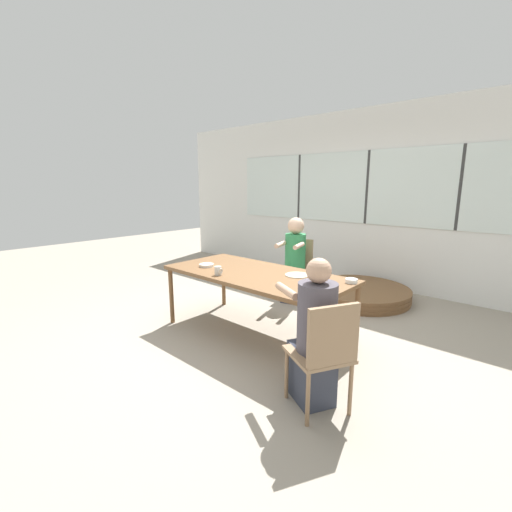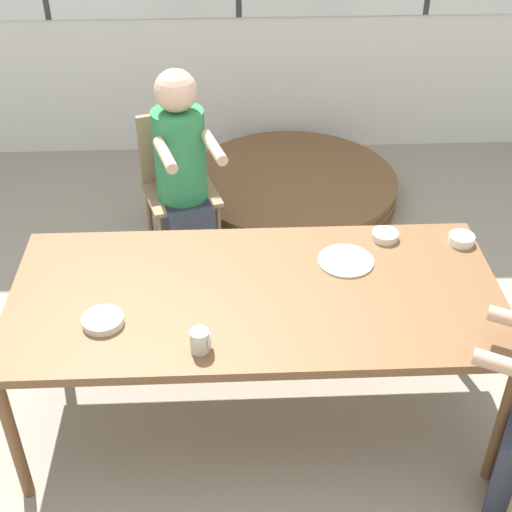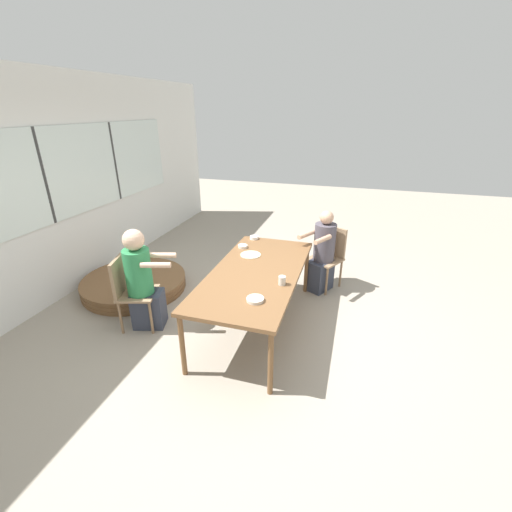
{
  "view_description": "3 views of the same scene",
  "coord_description": "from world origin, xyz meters",
  "px_view_note": "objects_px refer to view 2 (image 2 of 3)",
  "views": [
    {
      "loc": [
        2.35,
        -2.65,
        1.62
      ],
      "look_at": [
        0.0,
        0.0,
        0.88
      ],
      "focal_mm": 24.0,
      "sensor_mm": 36.0,
      "label": 1
    },
    {
      "loc": [
        -0.1,
        -2.3,
        2.54
      ],
      "look_at": [
        0.0,
        0.0,
        0.88
      ],
      "focal_mm": 50.0,
      "sensor_mm": 36.0,
      "label": 2
    },
    {
      "loc": [
        -3.23,
        -0.97,
        2.36
      ],
      "look_at": [
        0.0,
        0.0,
        0.88
      ],
      "focal_mm": 24.0,
      "sensor_mm": 36.0,
      "label": 3
    }
  ],
  "objects_px": {
    "chair_for_woman_green_shirt": "(176,174)",
    "bowl_cereal": "(385,236)",
    "coffee_mug": "(201,341)",
    "bowl_white_shallow": "(103,320)",
    "person_woman_green_shirt": "(183,179)",
    "bowl_fruit": "(461,239)",
    "folded_table_stack": "(292,189)"
  },
  "relations": [
    {
      "from": "chair_for_woman_green_shirt",
      "to": "bowl_cereal",
      "type": "distance_m",
      "value": 1.45
    },
    {
      "from": "coffee_mug",
      "to": "bowl_white_shallow",
      "type": "xyz_separation_m",
      "value": [
        -0.38,
        0.17,
        -0.03
      ]
    },
    {
      "from": "chair_for_woman_green_shirt",
      "to": "coffee_mug",
      "type": "distance_m",
      "value": 1.74
    },
    {
      "from": "person_woman_green_shirt",
      "to": "bowl_cereal",
      "type": "relative_size",
      "value": 9.86
    },
    {
      "from": "coffee_mug",
      "to": "bowl_fruit",
      "type": "height_order",
      "value": "coffee_mug"
    },
    {
      "from": "bowl_white_shallow",
      "to": "bowl_cereal",
      "type": "distance_m",
      "value": 1.32
    },
    {
      "from": "bowl_white_shallow",
      "to": "bowl_cereal",
      "type": "xyz_separation_m",
      "value": [
        1.21,
        0.53,
        0.0
      ]
    },
    {
      "from": "chair_for_woman_green_shirt",
      "to": "coffee_mug",
      "type": "xyz_separation_m",
      "value": [
        0.18,
        -1.71,
        0.25
      ]
    },
    {
      "from": "person_woman_green_shirt",
      "to": "folded_table_stack",
      "type": "xyz_separation_m",
      "value": [
        0.69,
        0.66,
        -0.46
      ]
    },
    {
      "from": "person_woman_green_shirt",
      "to": "coffee_mug",
      "type": "distance_m",
      "value": 1.58
    },
    {
      "from": "chair_for_woman_green_shirt",
      "to": "bowl_fruit",
      "type": "relative_size",
      "value": 7.4
    },
    {
      "from": "bowl_white_shallow",
      "to": "folded_table_stack",
      "type": "bearing_deg",
      "value": 65.46
    },
    {
      "from": "chair_for_woman_green_shirt",
      "to": "coffee_mug",
      "type": "relative_size",
      "value": 9.15
    },
    {
      "from": "chair_for_woman_green_shirt",
      "to": "bowl_cereal",
      "type": "height_order",
      "value": "chair_for_woman_green_shirt"
    },
    {
      "from": "person_woman_green_shirt",
      "to": "folded_table_stack",
      "type": "relative_size",
      "value": 0.84
    },
    {
      "from": "bowl_cereal",
      "to": "folded_table_stack",
      "type": "relative_size",
      "value": 0.09
    },
    {
      "from": "coffee_mug",
      "to": "bowl_fruit",
      "type": "xyz_separation_m",
      "value": [
        1.16,
        0.65,
        -0.03
      ]
    },
    {
      "from": "person_woman_green_shirt",
      "to": "chair_for_woman_green_shirt",
      "type": "bearing_deg",
      "value": -90.0
    },
    {
      "from": "coffee_mug",
      "to": "bowl_white_shallow",
      "type": "bearing_deg",
      "value": 156.49
    },
    {
      "from": "bowl_fruit",
      "to": "chair_for_woman_green_shirt",
      "type": "bearing_deg",
      "value": 141.79
    },
    {
      "from": "person_woman_green_shirt",
      "to": "bowl_white_shallow",
      "type": "relative_size",
      "value": 7.26
    },
    {
      "from": "bowl_cereal",
      "to": "folded_table_stack",
      "type": "bearing_deg",
      "value": 100.26
    },
    {
      "from": "bowl_white_shallow",
      "to": "bowl_fruit",
      "type": "xyz_separation_m",
      "value": [
        1.55,
        0.48,
        0.0
      ]
    },
    {
      "from": "chair_for_woman_green_shirt",
      "to": "folded_table_stack",
      "type": "bearing_deg",
      "value": -162.0
    },
    {
      "from": "folded_table_stack",
      "to": "bowl_cereal",
      "type": "bearing_deg",
      "value": -79.74
    },
    {
      "from": "coffee_mug",
      "to": "bowl_cereal",
      "type": "bearing_deg",
      "value": 40.31
    },
    {
      "from": "coffee_mug",
      "to": "person_woman_green_shirt",
      "type": "bearing_deg",
      "value": 95.07
    },
    {
      "from": "bowl_white_shallow",
      "to": "coffee_mug",
      "type": "bearing_deg",
      "value": -23.51
    },
    {
      "from": "chair_for_woman_green_shirt",
      "to": "bowl_cereal",
      "type": "relative_size",
      "value": 7.1
    },
    {
      "from": "chair_for_woman_green_shirt",
      "to": "person_woman_green_shirt",
      "type": "height_order",
      "value": "person_woman_green_shirt"
    },
    {
      "from": "bowl_cereal",
      "to": "person_woman_green_shirt",
      "type": "bearing_deg",
      "value": 138.34
    },
    {
      "from": "bowl_white_shallow",
      "to": "bowl_cereal",
      "type": "bearing_deg",
      "value": 23.78
    }
  ]
}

